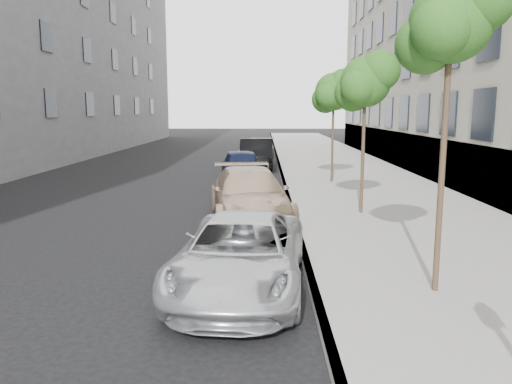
{
  "coord_description": "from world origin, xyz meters",
  "views": [
    {
      "loc": [
        0.3,
        -6.58,
        3.14
      ],
      "look_at": [
        0.15,
        3.4,
        1.5
      ],
      "focal_mm": 35.0,
      "sensor_mm": 36.0,
      "label": 1
    }
  ],
  "objects_px": {
    "tree_mid": "(366,82)",
    "sedan_blue": "(242,166)",
    "tree_near": "(453,22)",
    "sedan_black": "(256,154)",
    "sedan_rear": "(257,149)",
    "suv": "(249,195)",
    "tree_far": "(334,92)",
    "minivan": "(240,254)"
  },
  "relations": [
    {
      "from": "tree_near",
      "to": "minivan",
      "type": "bearing_deg",
      "value": 173.96
    },
    {
      "from": "tree_mid",
      "to": "minivan",
      "type": "distance_m",
      "value": 7.73
    },
    {
      "from": "sedan_black",
      "to": "tree_far",
      "type": "bearing_deg",
      "value": -59.98
    },
    {
      "from": "tree_mid",
      "to": "suv",
      "type": "bearing_deg",
      "value": -169.0
    },
    {
      "from": "sedan_rear",
      "to": "tree_mid",
      "type": "bearing_deg",
      "value": -71.28
    },
    {
      "from": "tree_mid",
      "to": "tree_far",
      "type": "relative_size",
      "value": 1.0
    },
    {
      "from": "tree_far",
      "to": "sedan_blue",
      "type": "distance_m",
      "value": 5.02
    },
    {
      "from": "tree_far",
      "to": "sedan_black",
      "type": "bearing_deg",
      "value": 120.38
    },
    {
      "from": "suv",
      "to": "sedan_blue",
      "type": "distance_m",
      "value": 7.58
    },
    {
      "from": "tree_far",
      "to": "sedan_blue",
      "type": "bearing_deg",
      "value": 173.85
    },
    {
      "from": "tree_near",
      "to": "sedan_black",
      "type": "height_order",
      "value": "tree_near"
    },
    {
      "from": "tree_far",
      "to": "minivan",
      "type": "distance_m",
      "value": 13.48
    },
    {
      "from": "minivan",
      "to": "sedan_black",
      "type": "relative_size",
      "value": 0.95
    },
    {
      "from": "suv",
      "to": "sedan_rear",
      "type": "bearing_deg",
      "value": 82.15
    },
    {
      "from": "sedan_blue",
      "to": "sedan_black",
      "type": "bearing_deg",
      "value": 78.51
    },
    {
      "from": "tree_mid",
      "to": "suv",
      "type": "xyz_separation_m",
      "value": [
        -3.33,
        -0.65,
        -3.19
      ]
    },
    {
      "from": "tree_mid",
      "to": "sedan_blue",
      "type": "relative_size",
      "value": 1.08
    },
    {
      "from": "tree_far",
      "to": "suv",
      "type": "height_order",
      "value": "tree_far"
    },
    {
      "from": "tree_near",
      "to": "sedan_black",
      "type": "distance_m",
      "value": 19.32
    },
    {
      "from": "tree_near",
      "to": "sedan_rear",
      "type": "height_order",
      "value": "tree_near"
    },
    {
      "from": "sedan_black",
      "to": "minivan",
      "type": "bearing_deg",
      "value": -90.37
    },
    {
      "from": "tree_near",
      "to": "sedan_rear",
      "type": "xyz_separation_m",
      "value": [
        -3.33,
        24.05,
        -3.81
      ]
    },
    {
      "from": "minivan",
      "to": "sedan_blue",
      "type": "distance_m",
      "value": 13.08
    },
    {
      "from": "tree_near",
      "to": "tree_mid",
      "type": "height_order",
      "value": "tree_near"
    },
    {
      "from": "sedan_blue",
      "to": "sedan_rear",
      "type": "distance_m",
      "value": 10.64
    },
    {
      "from": "sedan_rear",
      "to": "tree_far",
      "type": "bearing_deg",
      "value": -65.24
    },
    {
      "from": "tree_mid",
      "to": "sedan_black",
      "type": "distance_m",
      "value": 13.0
    },
    {
      "from": "minivan",
      "to": "tree_near",
      "type": "bearing_deg",
      "value": -1.25
    },
    {
      "from": "suv",
      "to": "sedan_black",
      "type": "xyz_separation_m",
      "value": [
        0.0,
        12.82,
        0.06
      ]
    },
    {
      "from": "tree_near",
      "to": "suv",
      "type": "height_order",
      "value": "tree_near"
    },
    {
      "from": "suv",
      "to": "sedan_black",
      "type": "bearing_deg",
      "value": 82.14
    },
    {
      "from": "tree_mid",
      "to": "tree_far",
      "type": "bearing_deg",
      "value": 90.0
    },
    {
      "from": "tree_near",
      "to": "suv",
      "type": "relative_size",
      "value": 1.0
    },
    {
      "from": "tree_near",
      "to": "sedan_rear",
      "type": "relative_size",
      "value": 1.12
    },
    {
      "from": "tree_far",
      "to": "minivan",
      "type": "height_order",
      "value": "tree_far"
    },
    {
      "from": "minivan",
      "to": "tree_far",
      "type": "bearing_deg",
      "value": 80.06
    },
    {
      "from": "tree_near",
      "to": "sedan_black",
      "type": "xyz_separation_m",
      "value": [
        -3.33,
        18.67,
        -3.67
      ]
    },
    {
      "from": "tree_far",
      "to": "suv",
      "type": "xyz_separation_m",
      "value": [
        -3.33,
        -7.15,
        -3.15
      ]
    },
    {
      "from": "suv",
      "to": "sedan_rear",
      "type": "height_order",
      "value": "suv"
    },
    {
      "from": "tree_mid",
      "to": "sedan_blue",
      "type": "distance_m",
      "value": 8.55
    },
    {
      "from": "tree_mid",
      "to": "tree_near",
      "type": "bearing_deg",
      "value": -90.0
    },
    {
      "from": "sedan_rear",
      "to": "sedan_blue",
      "type": "bearing_deg",
      "value": -84.96
    }
  ]
}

